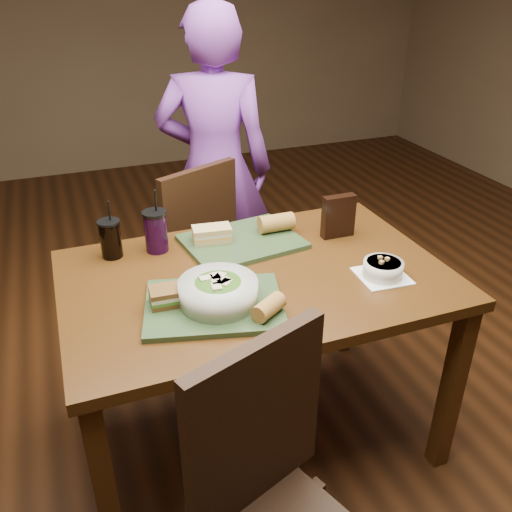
# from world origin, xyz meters

# --- Properties ---
(ground) EXTENTS (6.00, 6.00, 0.00)m
(ground) POSITION_xyz_m (0.00, 0.00, 0.00)
(ground) COLOR #381C0B
(ground) RESTS_ON ground
(dining_table) EXTENTS (1.30, 0.85, 0.75)m
(dining_table) POSITION_xyz_m (0.00, 0.00, 0.66)
(dining_table) COLOR #47280E
(dining_table) RESTS_ON ground
(chair_near) EXTENTS (0.53, 0.54, 0.94)m
(chair_near) POSITION_xyz_m (-0.23, -0.70, 0.52)
(chair_near) COLOR black
(chair_near) RESTS_ON ground
(chair_far) EXTENTS (0.53, 0.55, 0.93)m
(chair_far) POSITION_xyz_m (-0.03, 0.72, 0.52)
(chair_far) COLOR black
(chair_far) RESTS_ON ground
(diner) EXTENTS (0.67, 0.57, 1.57)m
(diner) POSITION_xyz_m (0.15, 0.98, 0.78)
(diner) COLOR purple
(diner) RESTS_ON ground
(tray_near) EXTENTS (0.49, 0.41, 0.02)m
(tray_near) POSITION_xyz_m (-0.19, -0.15, 0.76)
(tray_near) COLOR #2D4323
(tray_near) RESTS_ON dining_table
(tray_far) EXTENTS (0.46, 0.37, 0.02)m
(tray_far) POSITION_xyz_m (0.03, 0.23, 0.76)
(tray_far) COLOR #2D4323
(tray_far) RESTS_ON dining_table
(salad_bowl) EXTENTS (0.24, 0.24, 0.08)m
(salad_bowl) POSITION_xyz_m (-0.18, -0.15, 0.81)
(salad_bowl) COLOR silver
(salad_bowl) RESTS_ON tray_near
(soup_bowl) EXTENTS (0.17, 0.17, 0.07)m
(soup_bowl) POSITION_xyz_m (0.40, -0.17, 0.78)
(soup_bowl) COLOR white
(soup_bowl) RESTS_ON dining_table
(sandwich_near) EXTENTS (0.12, 0.08, 0.05)m
(sandwich_near) POSITION_xyz_m (-0.32, -0.10, 0.80)
(sandwich_near) COLOR #593819
(sandwich_near) RESTS_ON tray_near
(sandwich_far) EXTENTS (0.15, 0.09, 0.06)m
(sandwich_far) POSITION_xyz_m (-0.08, 0.26, 0.80)
(sandwich_far) COLOR tan
(sandwich_far) RESTS_ON tray_far
(baguette_near) EXTENTS (0.12, 0.10, 0.05)m
(baguette_near) POSITION_xyz_m (-0.06, -0.27, 0.80)
(baguette_near) COLOR #AD7533
(baguette_near) RESTS_ON tray_near
(baguette_far) EXTENTS (0.14, 0.07, 0.07)m
(baguette_far) POSITION_xyz_m (0.18, 0.26, 0.80)
(baguette_far) COLOR #AD7533
(baguette_far) RESTS_ON tray_far
(cup_cola) EXTENTS (0.08, 0.08, 0.22)m
(cup_cola) POSITION_xyz_m (-0.44, 0.30, 0.82)
(cup_cola) COLOR black
(cup_cola) RESTS_ON dining_table
(cup_berry) EXTENTS (0.09, 0.09, 0.24)m
(cup_berry) POSITION_xyz_m (-0.28, 0.29, 0.83)
(cup_berry) COLOR black
(cup_berry) RESTS_ON dining_table
(chip_bag) EXTENTS (0.13, 0.04, 0.17)m
(chip_bag) POSITION_xyz_m (0.40, 0.16, 0.83)
(chip_bag) COLOR black
(chip_bag) RESTS_ON dining_table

